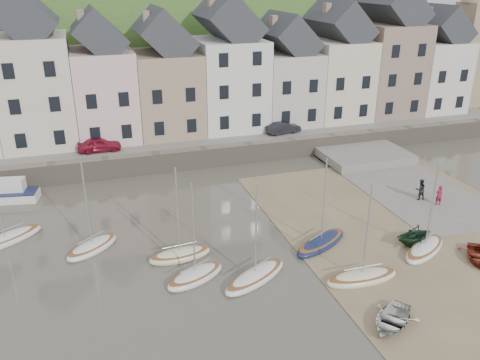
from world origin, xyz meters
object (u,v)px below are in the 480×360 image
object	(u,v)px
rowboat_green	(415,235)
person_dark	(420,189)
sailboat_0	(5,240)
rowboat_white	(392,320)
person_red	(439,195)
car_right	(283,128)
car_left	(99,145)
rowboat_red	(479,256)

from	to	relation	value
rowboat_green	person_dark	xyz separation A→B (m)	(4.69, 5.79, 0.18)
sailboat_0	rowboat_white	size ratio (longest dim) A/B	1.95
person_red	person_dark	bearing A→B (deg)	-54.76
rowboat_white	person_dark	distance (m)	16.33
sailboat_0	car_right	world-z (taller)	sailboat_0
person_red	person_dark	world-z (taller)	person_dark
car_right	person_dark	bearing A→B (deg)	-169.59
sailboat_0	rowboat_white	bearing A→B (deg)	-37.61
rowboat_white	person_red	world-z (taller)	person_red
person_red	car_left	world-z (taller)	car_left
rowboat_green	sailboat_0	bearing A→B (deg)	-117.07
car_right	sailboat_0	bearing A→B (deg)	106.91
rowboat_white	person_red	size ratio (longest dim) A/B	2.06
rowboat_green	car_right	distance (m)	20.80
rowboat_red	person_red	size ratio (longest dim) A/B	1.91
person_red	car_right	xyz separation A→B (m)	(-6.12, 16.22, 1.28)
rowboat_white	car_left	distance (m)	30.10
rowboat_red	car_right	bearing A→B (deg)	129.39
rowboat_green	rowboat_red	xyz separation A→B (m)	(2.65, -2.86, -0.41)
person_dark	car_right	size ratio (longest dim) A/B	0.48
rowboat_white	car_left	bearing A→B (deg)	167.89
rowboat_green	person_dark	world-z (taller)	person_dark
sailboat_0	rowboat_red	size ratio (longest dim) A/B	2.10
person_dark	car_right	world-z (taller)	car_right
rowboat_white	rowboat_green	bearing A→B (deg)	100.37
sailboat_0	car_left	xyz separation A→B (m)	(6.89, 12.24, 1.99)
car_left	car_right	distance (m)	17.96
person_dark	car_right	bearing A→B (deg)	-64.02
sailboat_0	rowboat_green	distance (m)	26.91
car_left	person_dark	bearing A→B (deg)	-123.00
rowboat_white	rowboat_green	xyz separation A→B (m)	(6.02, 6.52, 0.38)
rowboat_green	rowboat_red	size ratio (longest dim) A/B	0.91
rowboat_red	car_right	world-z (taller)	car_right
person_red	rowboat_red	bearing A→B (deg)	73.49
car_left	rowboat_red	bearing A→B (deg)	-138.30
car_left	car_right	size ratio (longest dim) A/B	1.07
sailboat_0	rowboat_red	world-z (taller)	sailboat_0
person_dark	sailboat_0	bearing A→B (deg)	1.12
rowboat_red	car_left	xyz separation A→B (m)	(-21.28, 23.61, 1.88)
rowboat_white	car_right	bearing A→B (deg)	131.97
sailboat_0	rowboat_red	bearing A→B (deg)	-21.97
rowboat_white	person_red	xyz separation A→B (m)	(11.47, 11.05, 0.51)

